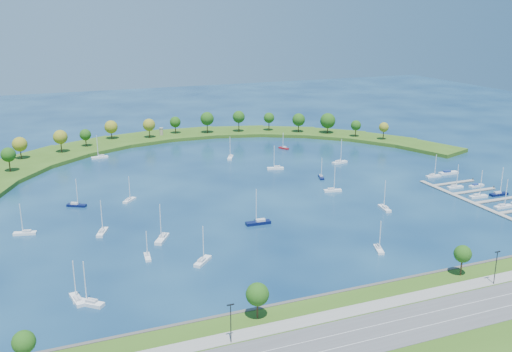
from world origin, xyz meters
name	(u,v)px	position (x,y,z in m)	size (l,w,h in m)	color
ground	(250,189)	(0.00, 0.00, 0.00)	(700.00, 700.00, 0.00)	#071E42
south_shoreline	(425,320)	(0.03, -122.88, 1.00)	(420.00, 43.10, 11.60)	#315316
breakwater	(126,170)	(-46.33, 48.72, 0.99)	(286.74, 247.64, 2.00)	#315316
breakwater_trees	(176,131)	(-11.10, 87.98, 10.12)	(237.32, 89.56, 13.49)	#382314
harbor_tower	(161,131)	(-13.01, 116.51, 4.37)	(2.60, 2.60, 4.64)	gray
dock_system	(500,206)	(85.30, -61.00, 0.35)	(24.28, 82.00, 1.60)	gray
moored_boat_0	(162,238)	(-50.02, -43.80, 0.95)	(6.94, 9.22, 13.53)	white
moored_boat_1	(76,204)	(-74.25, 4.26, 0.90)	(7.99, 5.85, 11.65)	#09103A
moored_boat_2	(379,248)	(14.85, -79.57, 0.87)	(4.42, 7.58, 10.76)	white
moored_boat_3	(203,260)	(-42.32, -66.74, 0.91)	(7.43, 7.56, 12.18)	white
moored_boat_4	(276,168)	(23.65, 24.99, 0.91)	(8.58, 4.54, 12.15)	white
moored_boat_5	(77,298)	(-81.68, -77.62, 0.90)	(3.66, 8.36, 11.89)	white
moored_boat_6	(102,231)	(-68.49, -29.79, 0.91)	(5.38, 8.61, 12.28)	white
moored_boat_7	(333,190)	(32.21, -17.63, 0.89)	(8.07, 3.93, 11.43)	white
moored_boat_8	(385,208)	(39.87, -46.19, 0.91)	(3.61, 8.45, 12.03)	white
moored_boat_9	(100,157)	(-55.10, 80.51, 0.93)	(8.82, 2.84, 12.81)	white
moored_boat_10	(230,157)	(9.91, 53.77, 0.91)	(5.74, 8.38, 12.08)	white
moored_boat_11	(321,176)	(37.47, 2.75, 0.86)	(3.99, 7.13, 10.11)	#09103A
moored_boat_12	(258,222)	(-13.11, -42.07, 0.97)	(9.59, 3.18, 13.89)	#09103A
moored_boat_13	(147,256)	(-57.84, -56.59, 0.85)	(2.47, 6.62, 9.51)	white
moored_boat_14	(25,232)	(-94.12, -20.18, 0.89)	(8.14, 4.03, 11.52)	white
moored_boat_15	(89,302)	(-78.77, -80.92, 0.93)	(8.07, 7.65, 12.78)	white
moored_boat_16	(129,199)	(-53.12, 2.58, 0.87)	(6.42, 6.71, 10.67)	white
moored_boat_17	(284,147)	(45.67, 62.97, 0.84)	(4.60, 6.46, 9.38)	maroon
moored_boat_18	(340,162)	(59.11, 22.83, 0.93)	(8.92, 3.73, 12.72)	white
docked_boat_4	(503,206)	(85.52, -62.36, 0.90)	(8.11, 2.32, 11.89)	white
docked_boat_6	(478,196)	(85.52, -48.35, 0.91)	(8.34, 2.94, 12.03)	white
docked_boat_7	(499,193)	(96.01, -49.22, 0.92)	(8.56, 2.63, 12.49)	#09103A
docked_boat_8	(455,186)	(85.53, -34.01, 0.88)	(7.61, 2.71, 10.97)	white
docked_boat_9	(476,186)	(95.99, -35.80, 0.56)	(7.60, 2.57, 1.53)	white
docked_boat_10	(433,175)	(87.93, -16.07, 0.88)	(7.63, 2.47, 11.08)	white
docked_boat_11	(448,173)	(97.86, -14.68, 0.74)	(9.96, 3.25, 2.01)	white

